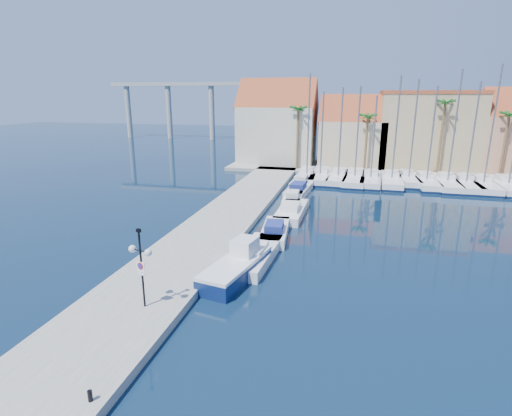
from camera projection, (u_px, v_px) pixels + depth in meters
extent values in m
plane|color=#081C32|center=(297.00, 322.00, 20.78)|extent=(260.00, 260.00, 0.00)
cube|color=gray|center=(218.00, 225.00, 35.38)|extent=(6.00, 77.00, 0.50)
cube|color=gray|center=(402.00, 168.00, 63.28)|extent=(54.00, 16.00, 0.50)
cylinder|color=black|center=(142.00, 268.00, 20.78)|extent=(0.11, 0.11, 4.40)
cylinder|color=black|center=(136.00, 250.00, 20.63)|extent=(0.55, 0.19, 0.06)
cylinder|color=black|center=(144.00, 252.00, 20.38)|extent=(0.55, 0.19, 0.06)
sphere|color=white|center=(132.00, 249.00, 20.76)|extent=(0.40, 0.40, 0.40)
sphere|color=white|center=(148.00, 253.00, 20.26)|extent=(0.40, 0.40, 0.40)
cube|color=black|center=(139.00, 230.00, 20.21)|extent=(0.27, 0.19, 0.18)
cube|color=white|center=(141.00, 267.00, 20.69)|extent=(0.54, 0.17, 0.55)
cylinder|color=red|center=(140.00, 266.00, 20.66)|extent=(0.37, 0.11, 0.37)
cylinder|color=#1933A5|center=(140.00, 266.00, 20.65)|extent=(0.26, 0.08, 0.26)
cube|color=white|center=(141.00, 274.00, 20.80)|extent=(0.43, 0.14, 0.15)
cylinder|color=black|center=(90.00, 396.00, 14.71)|extent=(0.18, 0.18, 0.44)
cube|color=#0D1F4F|center=(236.00, 271.00, 25.67)|extent=(3.42, 6.79, 0.97)
cube|color=white|center=(236.00, 262.00, 25.51)|extent=(3.42, 6.79, 0.22)
cube|color=white|center=(245.00, 247.00, 26.48)|extent=(1.72, 1.98, 1.19)
cube|color=white|center=(256.00, 255.00, 28.41)|extent=(2.69, 7.41, 0.80)
cube|color=white|center=(253.00, 250.00, 27.55)|extent=(1.76, 2.63, 0.60)
cube|color=white|center=(275.00, 232.00, 33.25)|extent=(2.63, 6.52, 0.80)
cube|color=navy|center=(274.00, 226.00, 32.45)|extent=(1.63, 2.35, 0.60)
cube|color=white|center=(292.00, 212.00, 39.00)|extent=(2.44, 7.43, 0.80)
cube|color=white|center=(290.00, 207.00, 38.11)|extent=(1.68, 2.61, 0.60)
cube|color=white|center=(293.00, 199.00, 43.76)|extent=(2.17, 5.96, 0.80)
cube|color=white|center=(293.00, 194.00, 43.02)|extent=(1.41, 2.12, 0.60)
cube|color=white|center=(299.00, 190.00, 47.88)|extent=(2.80, 7.23, 0.80)
cube|color=navy|center=(298.00, 185.00, 47.04)|extent=(1.77, 2.59, 0.60)
cube|color=white|center=(302.00, 182.00, 52.07)|extent=(2.47, 6.77, 0.80)
cube|color=white|center=(301.00, 178.00, 51.26)|extent=(1.61, 2.41, 0.60)
cube|color=white|center=(307.00, 177.00, 55.00)|extent=(2.68, 9.35, 1.00)
cube|color=#0B1A39|center=(307.00, 179.00, 55.08)|extent=(2.74, 9.41, 0.28)
cube|color=white|center=(308.00, 170.00, 55.65)|extent=(1.77, 2.83, 0.60)
cylinder|color=slate|center=(308.00, 125.00, 52.64)|extent=(0.20, 0.20, 12.99)
cube|color=white|center=(320.00, 177.00, 54.96)|extent=(2.58, 9.81, 1.00)
cube|color=#0B1A39|center=(320.00, 179.00, 55.04)|extent=(2.64, 9.87, 0.28)
cube|color=white|center=(321.00, 170.00, 55.65)|extent=(1.79, 2.95, 0.60)
cylinder|color=slate|center=(322.00, 134.00, 52.88)|extent=(0.20, 0.20, 10.78)
cube|color=white|center=(338.00, 178.00, 54.02)|extent=(3.08, 9.33, 1.00)
cube|color=#0B1A39|center=(338.00, 180.00, 54.11)|extent=(3.15, 9.40, 0.28)
cube|color=white|center=(340.00, 171.00, 54.64)|extent=(1.88, 2.87, 0.60)
cylinder|color=slate|center=(341.00, 132.00, 51.91)|extent=(0.20, 0.20, 11.31)
cube|color=white|center=(355.00, 179.00, 53.71)|extent=(3.34, 10.64, 1.00)
cube|color=#0B1A39|center=(355.00, 181.00, 53.80)|extent=(3.41, 10.70, 0.28)
cube|color=white|center=(356.00, 171.00, 54.46)|extent=(2.09, 3.26, 0.60)
cylinder|color=slate|center=(358.00, 132.00, 51.52)|extent=(0.20, 0.20, 11.46)
cube|color=white|center=(370.00, 180.00, 52.93)|extent=(3.01, 9.75, 1.00)
cube|color=#0B1A39|center=(370.00, 182.00, 53.02)|extent=(3.07, 9.82, 0.28)
cube|color=white|center=(371.00, 173.00, 53.60)|extent=(1.90, 2.98, 0.60)
cylinder|color=slate|center=(374.00, 137.00, 50.93)|extent=(0.20, 0.20, 10.30)
cube|color=white|center=(391.00, 181.00, 52.48)|extent=(2.89, 9.85, 1.00)
cube|color=#0B1A39|center=(391.00, 183.00, 52.57)|extent=(2.96, 9.91, 0.28)
cube|color=white|center=(392.00, 173.00, 53.16)|extent=(1.88, 2.99, 0.60)
cylinder|color=slate|center=(396.00, 128.00, 50.15)|extent=(0.20, 0.20, 12.66)
cube|color=white|center=(408.00, 180.00, 52.97)|extent=(2.79, 8.55, 1.00)
cube|color=#0B1A39|center=(408.00, 182.00, 53.06)|extent=(2.86, 8.62, 0.28)
cube|color=white|center=(407.00, 173.00, 53.55)|extent=(1.71, 2.63, 0.60)
cylinder|color=slate|center=(414.00, 129.00, 50.75)|extent=(0.20, 0.20, 12.28)
cube|color=white|center=(426.00, 182.00, 51.58)|extent=(2.72, 9.47, 1.00)
cube|color=#0B1A39|center=(425.00, 185.00, 51.67)|extent=(2.79, 9.53, 0.28)
cube|color=white|center=(425.00, 175.00, 52.25)|extent=(1.79, 2.87, 0.60)
cylinder|color=slate|center=(432.00, 134.00, 49.44)|extent=(0.20, 0.20, 11.43)
cube|color=white|center=(447.00, 183.00, 50.87)|extent=(2.85, 9.86, 1.00)
cube|color=#0B1A39|center=(446.00, 186.00, 50.95)|extent=(2.91, 9.92, 0.28)
cube|color=white|center=(446.00, 176.00, 51.55)|extent=(1.87, 2.99, 0.60)
cylinder|color=slate|center=(455.00, 127.00, 48.45)|extent=(0.20, 0.20, 13.31)
cube|color=white|center=(465.00, 184.00, 50.32)|extent=(2.64, 9.64, 1.00)
cube|color=#0B1A39|center=(464.00, 187.00, 50.41)|extent=(2.70, 9.71, 0.28)
cube|color=white|center=(464.00, 177.00, 51.00)|extent=(1.79, 2.91, 0.60)
cylinder|color=slate|center=(474.00, 133.00, 48.10)|extent=(0.20, 0.20, 11.90)
cube|color=white|center=(482.00, 185.00, 49.79)|extent=(2.80, 9.67, 1.00)
cube|color=#0B1A39|center=(482.00, 188.00, 49.88)|extent=(2.86, 9.74, 0.28)
cube|color=white|center=(481.00, 178.00, 50.46)|extent=(1.84, 2.93, 0.60)
cylinder|color=slate|center=(493.00, 125.00, 47.32)|extent=(0.20, 0.20, 13.80)
cube|color=white|center=(507.00, 186.00, 49.33)|extent=(3.00, 10.21, 1.00)
cube|color=#0B1A39|center=(506.00, 189.00, 49.42)|extent=(3.06, 10.27, 0.28)
cube|color=white|center=(505.00, 178.00, 50.05)|extent=(1.95, 3.10, 0.60)
cube|color=beige|center=(278.00, 135.00, 65.60)|extent=(12.00, 9.00, 9.00)
cube|color=#963620|center=(278.00, 107.00, 64.37)|extent=(12.30, 9.00, 9.00)
cube|color=tan|center=(352.00, 143.00, 63.14)|extent=(10.00, 8.00, 7.00)
cube|color=#963620|center=(353.00, 121.00, 62.18)|extent=(10.30, 8.00, 8.00)
cube|color=tan|center=(427.00, 131.00, 61.02)|extent=(14.00, 10.00, 11.00)
cube|color=#963620|center=(431.00, 92.00, 59.45)|extent=(14.20, 10.20, 0.50)
cylinder|color=brown|center=(298.00, 139.00, 60.02)|extent=(0.36, 0.36, 9.00)
sphere|color=#1A5E1E|center=(298.00, 109.00, 58.82)|extent=(2.60, 2.60, 2.60)
cylinder|color=brown|center=(366.00, 144.00, 57.88)|extent=(0.36, 0.36, 8.00)
sphere|color=#1A5E1E|center=(368.00, 117.00, 56.82)|extent=(2.60, 2.60, 2.60)
cylinder|color=brown|center=(441.00, 139.00, 55.33)|extent=(0.36, 0.36, 10.00)
sphere|color=#1A5E1E|center=(446.00, 103.00, 54.00)|extent=(2.60, 2.60, 2.60)
cylinder|color=brown|center=(504.00, 146.00, 53.71)|extent=(0.36, 0.36, 8.50)
sphere|color=#1A5E1E|center=(509.00, 115.00, 52.59)|extent=(2.60, 2.60, 2.60)
cube|color=#9E9E99|center=(196.00, 84.00, 102.20)|extent=(48.00, 2.20, 0.90)
cylinder|color=#9E9E99|center=(129.00, 111.00, 108.68)|extent=(1.40, 1.40, 14.00)
cylinder|color=#9E9E99|center=(169.00, 112.00, 105.95)|extent=(1.40, 1.40, 14.00)
cylinder|color=#9E9E99|center=(212.00, 112.00, 103.21)|extent=(1.40, 1.40, 14.00)
cylinder|color=#9E9E99|center=(257.00, 113.00, 100.48)|extent=(1.40, 1.40, 14.00)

